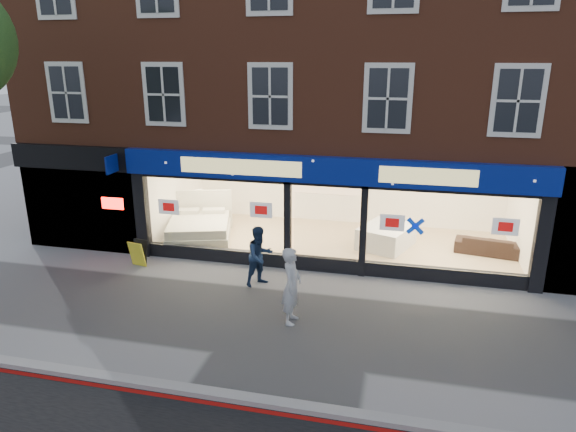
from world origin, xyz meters
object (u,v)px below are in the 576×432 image
(display_bed, at_px, (200,228))
(pedestrian_grey, at_px, (292,286))
(pedestrian_blue, at_px, (260,256))
(a_board, at_px, (139,253))
(sofa, at_px, (487,245))
(mattress_stack, at_px, (386,236))

(display_bed, xyz_separation_m, pedestrian_grey, (4.07, -4.44, 0.42))
(pedestrian_blue, bearing_deg, pedestrian_grey, -104.09)
(a_board, distance_m, pedestrian_grey, 5.50)
(pedestrian_grey, distance_m, pedestrian_blue, 2.16)
(pedestrian_grey, bearing_deg, display_bed, 42.97)
(pedestrian_grey, bearing_deg, sofa, -42.47)
(display_bed, xyz_separation_m, pedestrian_blue, (2.81, -2.68, 0.33))
(pedestrian_blue, bearing_deg, display_bed, 86.72)
(mattress_stack, height_order, pedestrian_grey, pedestrian_grey)
(pedestrian_grey, bearing_deg, a_board, 66.91)
(mattress_stack, bearing_deg, a_board, -156.88)
(mattress_stack, xyz_separation_m, pedestrian_blue, (-3.11, -3.37, 0.37))
(display_bed, height_order, a_board, display_bed)
(sofa, bearing_deg, a_board, 26.94)
(mattress_stack, relative_size, a_board, 2.72)
(sofa, bearing_deg, pedestrian_grey, 56.95)
(a_board, height_order, pedestrian_blue, pedestrian_blue)
(mattress_stack, relative_size, pedestrian_blue, 1.28)
(display_bed, xyz_separation_m, mattress_stack, (5.92, 0.69, -0.05))
(mattress_stack, distance_m, pedestrian_blue, 4.60)
(sofa, relative_size, pedestrian_blue, 1.15)
(pedestrian_blue, bearing_deg, sofa, -20.09)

